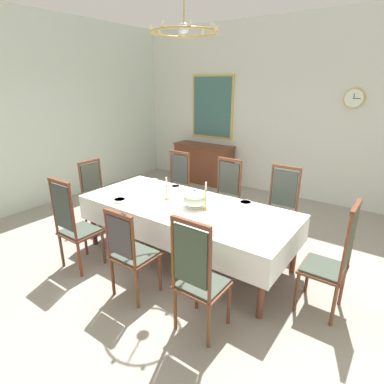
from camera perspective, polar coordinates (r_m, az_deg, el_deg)
name	(u,v)px	position (r m, az deg, el deg)	size (l,w,h in m)	color
ground	(188,256)	(4.41, -0.71, -11.69)	(6.83, 6.36, 0.04)	gray
back_wall	(283,110)	(6.67, 16.41, 14.18)	(6.83, 0.08, 3.46)	silver
left_wall	(35,113)	(6.48, -26.91, 12.77)	(0.08, 6.36, 3.46)	silver
dining_table	(185,210)	(4.05, -1.22, -3.28)	(2.82, 1.19, 0.77)	#5B2B29
tablecloth	(185,210)	(4.05, -1.22, -3.37)	(2.84, 1.21, 0.34)	white
chair_south_a	(74,225)	(4.12, -20.85, -5.65)	(0.44, 0.42, 1.21)	maroon
chair_north_a	(176,185)	(5.38, -3.03, 1.30)	(0.44, 0.42, 1.15)	brown
chair_south_b	(131,252)	(3.44, -11.23, -10.76)	(0.44, 0.42, 1.06)	brown
chair_north_b	(225,196)	(4.86, 6.02, -0.76)	(0.44, 0.42, 1.17)	brown
chair_south_c	(198,277)	(2.91, 1.17, -15.37)	(0.44, 0.42, 1.21)	brown
chair_north_c	(280,208)	(4.52, 15.82, -2.93)	(0.44, 0.42, 1.19)	brown
chair_head_west	(97,192)	(5.31, -17.05, -0.07)	(0.42, 0.44, 1.08)	brown
chair_head_east	(333,260)	(3.44, 24.42, -11.29)	(0.42, 0.44, 1.22)	brown
soup_tureen	(195,199)	(3.89, 0.51, -1.22)	(0.31, 0.31, 0.24)	white
candlestick_west	(167,191)	(4.16, -4.68, 0.20)	(0.07, 0.07, 0.32)	gold
candlestick_east	(206,199)	(3.80, 2.53, -1.27)	(0.07, 0.07, 0.37)	gold
bowl_near_left	(120,200)	(4.22, -13.17, -1.47)	(0.17, 0.17, 0.04)	white
bowl_near_right	(154,180)	(4.97, -7.09, 2.12)	(0.15, 0.15, 0.04)	white
bowl_far_left	(246,203)	(4.06, 9.81, -2.02)	(0.17, 0.17, 0.04)	white
bowl_far_right	(176,186)	(4.67, -3.05, 1.02)	(0.14, 0.14, 0.03)	white
spoon_primary	(115,199)	(4.33, -13.95, -1.23)	(0.04, 0.18, 0.01)	gold
spoon_secondary	(150,180)	(5.07, -7.80, 2.25)	(0.06, 0.18, 0.01)	gold
sideboard	(203,164)	(7.35, 2.12, 5.24)	(1.44, 0.48, 0.90)	brown
mounted_clock	(354,98)	(6.27, 27.65, 15.01)	(0.34, 0.06, 0.34)	#D1B251
framed_painting	(212,107)	(7.33, 3.74, 15.30)	(1.07, 0.05, 1.39)	#D1B251
chandelier	(184,31)	(3.76, -1.48, 27.40)	(0.75, 0.75, 0.66)	gold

